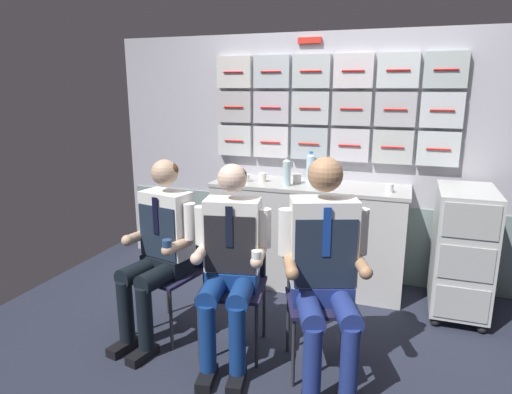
% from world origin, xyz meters
% --- Properties ---
extents(ground, '(4.80, 4.80, 0.04)m').
position_xyz_m(ground, '(0.00, 0.00, -0.02)').
color(ground, '#232736').
extents(galley_bulkhead, '(4.20, 0.14, 2.15)m').
position_xyz_m(galley_bulkhead, '(-0.01, 1.37, 1.10)').
color(galley_bulkhead, '#AFAEB9').
rests_on(galley_bulkhead, ground).
extents(galley_counter, '(1.65, 0.53, 0.90)m').
position_xyz_m(galley_counter, '(-0.19, 1.09, 0.45)').
color(galley_counter, beige).
rests_on(galley_counter, ground).
extents(service_trolley, '(0.40, 0.65, 0.98)m').
position_xyz_m(service_trolley, '(1.02, 0.95, 0.52)').
color(service_trolley, black).
rests_on(service_trolley, ground).
extents(folding_chair_left, '(0.48, 0.48, 0.85)m').
position_xyz_m(folding_chair_left, '(-0.91, 0.09, 0.53)').
color(folding_chair_left, '#2D2D33').
rests_on(folding_chair_left, ground).
extents(crew_member_left, '(0.49, 0.63, 1.24)m').
position_xyz_m(crew_member_left, '(-0.95, -0.07, 0.68)').
color(crew_member_left, black).
rests_on(crew_member_left, ground).
extents(folding_chair_right, '(0.47, 0.47, 0.85)m').
position_xyz_m(folding_chair_right, '(-0.43, 0.02, 0.53)').
color(folding_chair_right, '#2D2D33').
rests_on(folding_chair_right, ground).
extents(crew_member_right, '(0.49, 0.64, 1.25)m').
position_xyz_m(crew_member_right, '(-0.40, -0.14, 0.68)').
color(crew_member_right, black).
rests_on(crew_member_right, ground).
extents(folding_chair_near_trolley, '(0.51, 0.51, 0.85)m').
position_xyz_m(folding_chair_near_trolley, '(0.13, 0.00, 0.53)').
color(folding_chair_near_trolley, '#2D2D33').
rests_on(folding_chair_near_trolley, ground).
extents(crew_member_near_trolley, '(0.57, 0.71, 1.32)m').
position_xyz_m(crew_member_near_trolley, '(0.18, -0.14, 0.73)').
color(crew_member_near_trolley, black).
rests_on(crew_member_near_trolley, ground).
extents(water_bottle_clear, '(0.08, 0.08, 0.26)m').
position_xyz_m(water_bottle_clear, '(-0.21, 1.24, 1.02)').
color(water_bottle_clear, silver).
rests_on(water_bottle_clear, galley_counter).
extents(water_bottle_tall, '(0.07, 0.07, 0.25)m').
position_xyz_m(water_bottle_tall, '(-0.35, 0.96, 1.02)').
color(water_bottle_tall, silver).
rests_on(water_bottle_tall, galley_counter).
extents(coffee_cup_white, '(0.07, 0.07, 0.06)m').
position_xyz_m(coffee_cup_white, '(-0.73, 1.01, 0.94)').
color(coffee_cup_white, white).
rests_on(coffee_cup_white, galley_counter).
extents(coffee_cup_spare, '(0.07, 0.07, 0.08)m').
position_xyz_m(coffee_cup_spare, '(-0.59, 1.05, 0.94)').
color(coffee_cup_spare, silver).
rests_on(coffee_cup_spare, galley_counter).
extents(paper_cup_tan, '(0.06, 0.06, 0.07)m').
position_xyz_m(paper_cup_tan, '(0.47, 0.99, 0.94)').
color(paper_cup_tan, white).
rests_on(paper_cup_tan, galley_counter).
extents(paper_cup_blue, '(0.07, 0.07, 0.08)m').
position_xyz_m(paper_cup_blue, '(-0.30, 1.09, 0.94)').
color(paper_cup_blue, silver).
rests_on(paper_cup_blue, galley_counter).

